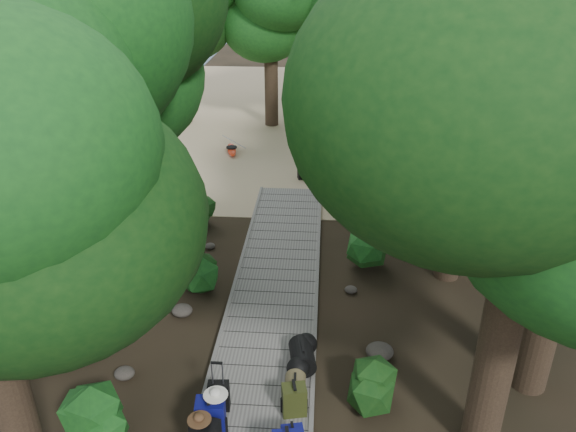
# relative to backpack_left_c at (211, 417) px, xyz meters

# --- Properties ---
(ground) EXTENTS (120.00, 120.00, 0.00)m
(ground) POSITION_rel_backpack_left_c_xyz_m (0.63, 3.23, -0.54)
(ground) COLOR #302418
(ground) RESTS_ON ground
(sand_beach) EXTENTS (40.00, 22.00, 0.02)m
(sand_beach) POSITION_rel_backpack_left_c_xyz_m (0.63, 19.23, -0.53)
(sand_beach) COLOR tan
(sand_beach) RESTS_ON ground
(boardwalk) EXTENTS (2.00, 12.00, 0.12)m
(boardwalk) POSITION_rel_backpack_left_c_xyz_m (0.63, 4.23, -0.48)
(boardwalk) COLOR gray
(boardwalk) RESTS_ON ground
(backpack_left_c) EXTENTS (0.49, 0.37, 0.85)m
(backpack_left_c) POSITION_rel_backpack_left_c_xyz_m (0.00, 0.00, 0.00)
(backpack_left_c) COLOR navy
(backpack_left_c) RESTS_ON boardwalk
(backpack_right_d) EXTENTS (0.45, 0.36, 0.61)m
(backpack_right_d) POSITION_rel_backpack_left_c_xyz_m (1.29, 0.62, -0.12)
(backpack_right_d) COLOR #333614
(backpack_right_d) RESTS_ON boardwalk
(duffel_right_khaki) EXTENTS (0.38, 0.57, 0.37)m
(duffel_right_khaki) POSITION_rel_backpack_left_c_xyz_m (1.28, 1.01, -0.24)
(duffel_right_khaki) COLOR brown
(duffel_right_khaki) RESTS_ON boardwalk
(duffel_right_black) EXTENTS (0.56, 0.78, 0.45)m
(duffel_right_black) POSITION_rel_backpack_left_c_xyz_m (1.37, 1.80, -0.20)
(duffel_right_black) COLOR black
(duffel_right_black) RESTS_ON boardwalk
(suitcase_on_boardwalk) EXTENTS (0.37, 0.22, 0.55)m
(suitcase_on_boardwalk) POSITION_rel_backpack_left_c_xyz_m (0.01, 0.62, -0.15)
(suitcase_on_boardwalk) COLOR black
(suitcase_on_boardwalk) RESTS_ON boardwalk
(lone_suitcase_on_sand) EXTENTS (0.50, 0.37, 0.71)m
(lone_suitcase_on_sand) POSITION_rel_backpack_left_c_xyz_m (1.01, 11.37, -0.17)
(lone_suitcase_on_sand) COLOR black
(lone_suitcase_on_sand) RESTS_ON sand_beach
(hat_brown) EXTENTS (0.37, 0.37, 0.11)m
(hat_brown) POSITION_rel_backpack_left_c_xyz_m (-0.08, -0.38, 0.39)
(hat_brown) COLOR #51351E
(hat_brown) RESTS_ON backpack_left_b
(hat_white) EXTENTS (0.39, 0.39, 0.13)m
(hat_white) POSITION_rel_backpack_left_c_xyz_m (0.09, 0.06, 0.49)
(hat_white) COLOR silver
(hat_white) RESTS_ON backpack_left_c
(kayak) EXTENTS (1.30, 3.09, 0.30)m
(kayak) POSITION_rel_backpack_left_c_xyz_m (-1.89, 13.82, -0.37)
(kayak) COLOR red
(kayak) RESTS_ON sand_beach
(sun_lounger) EXTENTS (0.69, 1.70, 0.53)m
(sun_lounger) POSITION_rel_backpack_left_c_xyz_m (3.69, 13.56, -0.26)
(sun_lounger) COLOR silver
(sun_lounger) RESTS_ON sand_beach
(tree_right_a) EXTENTS (5.05, 5.05, 8.42)m
(tree_right_a) POSITION_rel_backpack_left_c_xyz_m (4.32, 0.31, 3.67)
(tree_right_a) COLOR black
(tree_right_a) RESTS_ON ground
(tree_right_c) EXTENTS (4.90, 4.90, 8.48)m
(tree_right_c) POSITION_rel_backpack_left_c_xyz_m (4.72, 5.41, 3.70)
(tree_right_c) COLOR black
(tree_right_c) RESTS_ON ground
(tree_right_d) EXTENTS (5.41, 5.41, 9.93)m
(tree_right_d) POSITION_rel_backpack_left_c_xyz_m (6.51, 6.74, 4.42)
(tree_right_d) COLOR black
(tree_right_d) RESTS_ON ground
(tree_right_e) EXTENTS (4.45, 4.45, 8.01)m
(tree_right_e) POSITION_rel_backpack_left_c_xyz_m (4.84, 10.21, 3.46)
(tree_right_e) COLOR black
(tree_right_e) RESTS_ON ground
(tree_right_f) EXTENTS (5.90, 5.90, 10.54)m
(tree_right_f) POSITION_rel_backpack_left_c_xyz_m (7.32, 12.23, 4.73)
(tree_right_f) COLOR black
(tree_right_f) RESTS_ON ground
(tree_left_c) EXTENTS (4.94, 4.94, 8.58)m
(tree_left_c) POSITION_rel_backpack_left_c_xyz_m (-3.20, 6.24, 3.75)
(tree_left_c) COLOR black
(tree_left_c) RESTS_ON ground
(tree_back_a) EXTENTS (4.79, 4.79, 8.30)m
(tree_back_a) POSITION_rel_backpack_left_c_xyz_m (-0.70, 17.58, 3.60)
(tree_back_a) COLOR black
(tree_back_a) RESTS_ON ground
(tree_back_c) EXTENTS (5.08, 5.08, 9.14)m
(tree_back_c) POSITION_rel_backpack_left_c_xyz_m (6.13, 19.28, 4.03)
(tree_back_c) COLOR black
(tree_back_c) RESTS_ON ground
(tree_back_d) EXTENTS (4.76, 4.76, 7.93)m
(tree_back_d) POSITION_rel_backpack_left_c_xyz_m (-4.60, 17.79, 3.42)
(tree_back_d) COLOR black
(tree_back_d) RESTS_ON ground
(palm_right_a) EXTENTS (4.03, 4.03, 6.87)m
(palm_right_a) POSITION_rel_backpack_left_c_xyz_m (3.42, 9.64, 2.89)
(palm_right_a) COLOR #163A10
(palm_right_a) RESTS_ON ground
(palm_right_b) EXTENTS (4.22, 4.22, 8.16)m
(palm_right_b) POSITION_rel_backpack_left_c_xyz_m (5.90, 13.78, 3.54)
(palm_right_b) COLOR #163A10
(palm_right_b) RESTS_ON ground
(palm_right_c) EXTENTS (4.26, 4.26, 6.77)m
(palm_right_c) POSITION_rel_backpack_left_c_xyz_m (2.53, 15.23, 2.84)
(palm_right_c) COLOR #163A10
(palm_right_c) RESTS_ON ground
(palm_left_a) EXTENTS (4.35, 4.35, 6.92)m
(palm_left_a) POSITION_rel_backpack_left_c_xyz_m (-3.74, 9.52, 2.92)
(palm_left_a) COLOR #163A10
(palm_left_a) RESTS_ON ground
(rock_left_b) EXTENTS (0.38, 0.34, 0.21)m
(rock_left_b) POSITION_rel_backpack_left_c_xyz_m (-1.92, 1.38, -0.44)
(rock_left_b) COLOR #4C473F
(rock_left_b) RESTS_ON ground
(rock_left_c) EXTENTS (0.45, 0.41, 0.25)m
(rock_left_c) POSITION_rel_backpack_left_c_xyz_m (-1.31, 3.38, -0.42)
(rock_left_c) COLOR #4C473F
(rock_left_c) RESTS_ON ground
(rock_left_d) EXTENTS (0.27, 0.25, 0.15)m
(rock_left_d) POSITION_rel_backpack_left_c_xyz_m (-1.28, 6.35, -0.47)
(rock_left_d) COLOR #4C473F
(rock_left_d) RESTS_ON ground
(rock_right_b) EXTENTS (0.54, 0.49, 0.30)m
(rock_right_b) POSITION_rel_backpack_left_c_xyz_m (2.86, 2.27, -0.39)
(rock_right_b) COLOR #4C473F
(rock_right_b) RESTS_ON ground
(rock_right_c) EXTENTS (0.29, 0.26, 0.16)m
(rock_right_c) POSITION_rel_backpack_left_c_xyz_m (2.38, 4.51, -0.46)
(rock_right_c) COLOR #4C473F
(rock_right_c) RESTS_ON ground
(rock_right_d) EXTENTS (0.48, 0.43, 0.26)m
(rock_right_d) POSITION_rel_backpack_left_c_xyz_m (3.27, 7.41, -0.41)
(rock_right_d) COLOR #4C473F
(rock_right_d) RESTS_ON ground
(shrub_left_a) EXTENTS (1.08, 1.08, 0.97)m
(shrub_left_a) POSITION_rel_backpack_left_c_xyz_m (-1.84, -0.17, -0.06)
(shrub_left_a) COLOR #154618
(shrub_left_a) RESTS_ON ground
(shrub_left_b) EXTENTS (1.00, 1.00, 0.90)m
(shrub_left_b) POSITION_rel_backpack_left_c_xyz_m (-1.23, 4.29, -0.09)
(shrub_left_b) COLOR #154618
(shrub_left_b) RESTS_ON ground
(shrub_left_c) EXTENTS (1.05, 1.05, 0.94)m
(shrub_left_c) POSITION_rel_backpack_left_c_xyz_m (-1.80, 7.79, -0.07)
(shrub_left_c) COLOR #154618
(shrub_left_c) RESTS_ON ground
(shrub_right_a) EXTENTS (1.07, 1.07, 0.96)m
(shrub_right_a) POSITION_rel_backpack_left_c_xyz_m (2.45, 1.09, -0.06)
(shrub_right_a) COLOR #154618
(shrub_right_a) RESTS_ON ground
(shrub_right_b) EXTENTS (1.31, 1.31, 1.18)m
(shrub_right_b) POSITION_rel_backpack_left_c_xyz_m (2.89, 5.49, 0.04)
(shrub_right_b) COLOR #154618
(shrub_right_b) RESTS_ON ground
(shrub_right_c) EXTENTS (0.95, 0.95, 0.86)m
(shrub_right_c) POSITION_rel_backpack_left_c_xyz_m (2.69, 8.40, -0.11)
(shrub_right_c) COLOR #154618
(shrub_right_c) RESTS_ON ground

